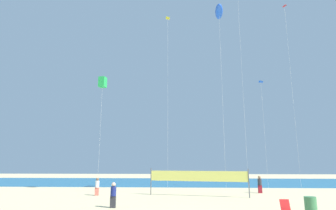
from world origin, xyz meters
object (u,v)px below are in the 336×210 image
at_px(kite_yellow_diamond, 168,26).
at_px(kite_blue_inflatable, 219,12).
at_px(beachgoer_white_shirt, 97,186).
at_px(folding_beach_chair, 286,208).
at_px(volleyball_net, 197,177).
at_px(kite_blue_diamond, 261,85).
at_px(kite_red_diamond, 285,16).
at_px(beachgoer_charcoal_shirt, 260,184).
at_px(trash_barrel, 311,205).
at_px(kite_green_box, 103,82).
at_px(beachgoer_navy_shirt, 113,194).

distance_m(kite_yellow_diamond, kite_blue_inflatable, 6.24).
distance_m(beachgoer_white_shirt, folding_beach_chair, 16.35).
height_order(folding_beach_chair, kite_yellow_diamond, kite_yellow_diamond).
xyz_separation_m(volleyball_net, kite_yellow_diamond, (-2.87, 4.07, 16.83)).
distance_m(kite_yellow_diamond, kite_blue_diamond, 13.16).
relative_size(beachgoer_white_shirt, kite_yellow_diamond, 0.08).
bearing_deg(kite_red_diamond, volleyball_net, -161.14).
relative_size(beachgoer_white_shirt, kite_blue_inflatable, 0.08).
distance_m(beachgoer_charcoal_shirt, trash_barrel, 11.19).
bearing_deg(kite_blue_diamond, kite_green_box, -168.23).
relative_size(beachgoer_white_shirt, kite_green_box, 0.13).
relative_size(trash_barrel, kite_yellow_diamond, 0.05).
bearing_deg(beachgoer_navy_shirt, kite_blue_diamond, 34.62).
height_order(beachgoer_white_shirt, kite_green_box, kite_green_box).
height_order(beachgoer_navy_shirt, kite_yellow_diamond, kite_yellow_diamond).
height_order(beachgoer_white_shirt, kite_blue_inflatable, kite_blue_inflatable).
bearing_deg(folding_beach_chair, kite_blue_inflatable, 108.65).
bearing_deg(trash_barrel, kite_blue_diamond, 82.22).
xyz_separation_m(folding_beach_chair, kite_blue_diamond, (3.85, 16.33, 11.66)).
bearing_deg(trash_barrel, volleyball_net, 126.60).
height_order(beachgoer_white_shirt, folding_beach_chair, beachgoer_white_shirt).
bearing_deg(folding_beach_chair, kite_green_box, 148.41).
bearing_deg(kite_red_diamond, kite_green_box, -179.41).
height_order(beachgoer_navy_shirt, kite_blue_diamond, kite_blue_diamond).
height_order(trash_barrel, volleyball_net, volleyball_net).
bearing_deg(beachgoer_navy_shirt, kite_green_box, 102.45).
bearing_deg(kite_green_box, folding_beach_chair, -40.95).
distance_m(folding_beach_chair, trash_barrel, 1.97).
xyz_separation_m(folding_beach_chair, kite_blue_inflatable, (-1.71, 10.43, 18.04)).
relative_size(beachgoer_navy_shirt, folding_beach_chair, 1.83).
bearing_deg(beachgoer_charcoal_shirt, kite_green_box, -95.90).
bearing_deg(kite_blue_inflatable, kite_red_diamond, 16.66).
height_order(kite_yellow_diamond, kite_blue_inflatable, kite_yellow_diamond).
distance_m(folding_beach_chair, volleyball_net, 10.25).
bearing_deg(kite_red_diamond, beachgoer_charcoal_shirt, -171.51).
bearing_deg(kite_red_diamond, kite_blue_inflatable, -163.34).
bearing_deg(beachgoer_navy_shirt, beachgoer_charcoal_shirt, 28.73).
xyz_separation_m(beachgoer_white_shirt, trash_barrel, (15.22, -8.34, -0.35)).
distance_m(folding_beach_chair, kite_red_diamond, 23.32).
xyz_separation_m(beachgoer_white_shirt, kite_red_diamond, (19.47, 3.47, 18.23)).
bearing_deg(beachgoer_white_shirt, kite_red_diamond, -31.80).
bearing_deg(beachgoer_white_shirt, trash_barrel, -70.63).
height_order(kite_red_diamond, kite_blue_diamond, kite_red_diamond).
distance_m(beachgoer_navy_shirt, kite_blue_diamond, 22.80).
relative_size(volleyball_net, kite_green_box, 0.71).
bearing_deg(kite_blue_diamond, volleyball_net, -139.05).
height_order(beachgoer_charcoal_shirt, kite_green_box, kite_green_box).
relative_size(kite_yellow_diamond, kite_green_box, 1.62).
bearing_deg(kite_blue_diamond, beachgoer_white_shirt, -157.79).
distance_m(trash_barrel, kite_green_box, 22.79).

